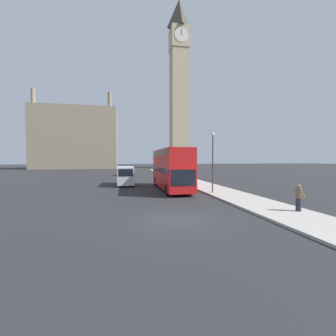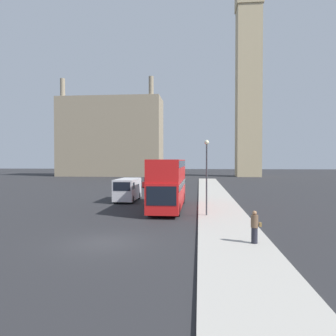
% 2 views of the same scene
% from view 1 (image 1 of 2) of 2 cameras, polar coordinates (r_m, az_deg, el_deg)
% --- Properties ---
extents(ground_plane, '(300.00, 300.00, 0.00)m').
position_cam_1_polar(ground_plane, '(12.89, 2.07, -13.09)').
color(ground_plane, '#28282B').
extents(sidewalk_strip, '(3.85, 120.00, 0.15)m').
position_cam_1_polar(sidewalk_strip, '(15.90, 27.60, -10.12)').
color(sidewalk_strip, '#ADA89E').
rests_on(sidewalk_strip, ground_plane).
extents(clock_tower, '(6.92, 7.09, 65.06)m').
position_cam_1_polar(clock_tower, '(93.60, 2.81, 20.89)').
color(clock_tower, tan).
rests_on(clock_tower, ground_plane).
extents(building_block_distant, '(28.69, 10.82, 26.71)m').
position_cam_1_polar(building_block_distant, '(88.11, -22.33, 7.00)').
color(building_block_distant, gray).
rests_on(building_block_distant, ground_plane).
extents(red_double_decker_bus, '(2.59, 11.16, 4.49)m').
position_cam_1_polar(red_double_decker_bus, '(25.13, 0.68, 0.17)').
color(red_double_decker_bus, red).
rests_on(red_double_decker_bus, ground_plane).
extents(white_van, '(2.08, 5.43, 2.42)m').
position_cam_1_polar(white_van, '(29.84, -10.71, -1.85)').
color(white_van, silver).
rests_on(white_van, ground_plane).
extents(pedestrian, '(0.53, 0.37, 1.68)m').
position_cam_1_polar(pedestrian, '(16.39, 30.27, -6.55)').
color(pedestrian, '#23232D').
rests_on(pedestrian, sidewalk_strip).
extents(street_lamp, '(0.36, 0.36, 5.85)m').
position_cam_1_polar(street_lamp, '(22.29, 11.30, 3.67)').
color(street_lamp, '#38383D').
rests_on(street_lamp, sidewalk_strip).
extents(parked_sedan, '(1.84, 4.38, 1.52)m').
position_cam_1_polar(parked_sedan, '(48.68, -11.29, -1.01)').
color(parked_sedan, maroon).
rests_on(parked_sedan, ground_plane).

